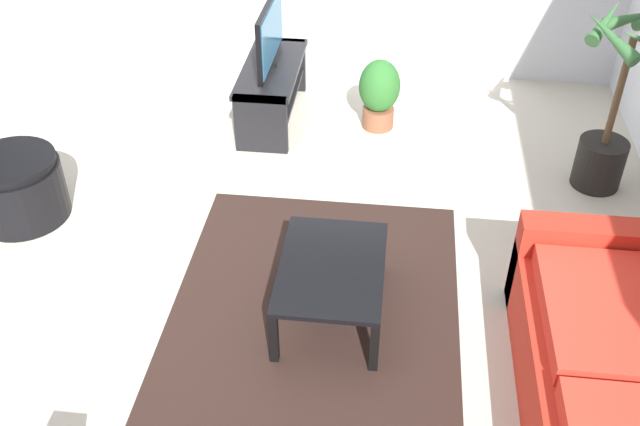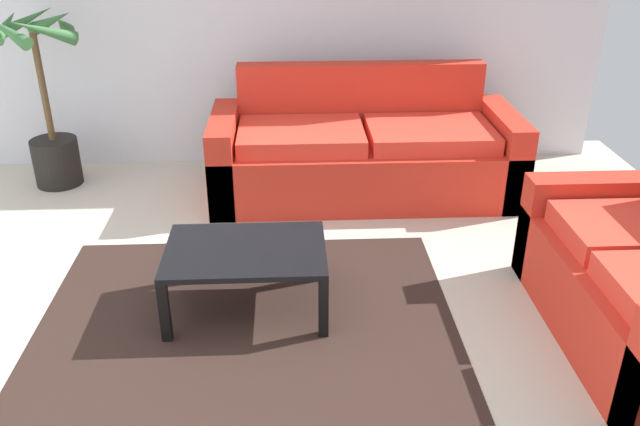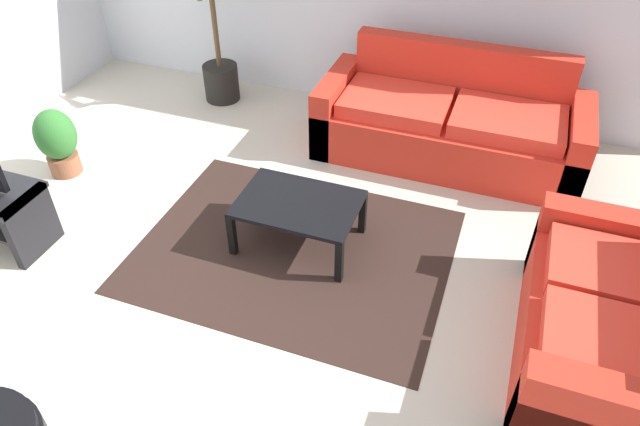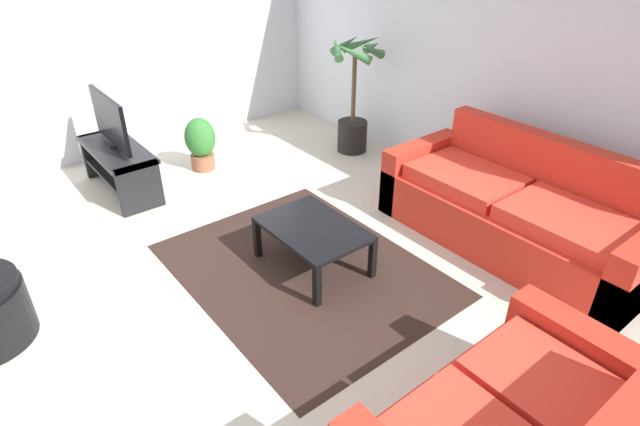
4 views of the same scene
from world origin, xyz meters
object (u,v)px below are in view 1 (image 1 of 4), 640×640
potted_palm (326,215)px  potted_plant_small (173,280)px  coffee_table (374,372)px  tv_stand (63,307)px  couch_main (540,316)px  couch_loveseat (627,541)px  tv (49,259)px

potted_palm → potted_plant_small: (-0.37, -1.64, -0.11)m
coffee_table → potted_plant_small: 2.06m
coffee_table → potted_palm: potted_palm is taller
tv_stand → potted_plant_small: size_ratio=1.89×
couch_main → couch_loveseat: size_ratio=1.31×
couch_loveseat → potted_plant_small: couch_loveseat is taller
potted_plant_small → couch_main: bearing=27.4°
couch_main → coffee_table: (-0.60, -1.42, 0.06)m
couch_loveseat → potted_palm: potted_palm is taller
tv → potted_palm: bearing=73.1°
couch_loveseat → tv: bearing=-173.3°
couch_main → potted_plant_small: 2.99m
couch_main → potted_palm: size_ratio=1.64×
tv_stand → potted_plant_small: (0.38, 0.81, 0.00)m
tv_stand → potted_palm: potted_palm is taller
couch_loveseat → potted_plant_small: size_ratio=2.52×
couch_main → tv: bearing=-144.2°
couch_main → couch_loveseat: 2.03m
couch_main → potted_palm: (-2.29, 0.26, 0.12)m
couch_loveseat → tv: size_ratio=1.79×
tv → potted_plant_small: 0.99m
tv_stand → potted_palm: (0.74, 2.45, 0.11)m
couch_main → potted_plant_small: size_ratio=3.31×
tv_stand → coffee_table: 2.55m
tv_stand → potted_plant_small: bearing=65.2°
tv → potted_plant_small: tv is taller
tv_stand → couch_loveseat: bearing=6.7°
couch_main → tv: tv is taller
couch_main → tv: 3.76m
tv_stand → potted_palm: size_ratio=0.94×
couch_loveseat → coffee_table: bearing=170.7°
coffee_table → potted_palm: (-1.69, 1.69, 0.06)m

